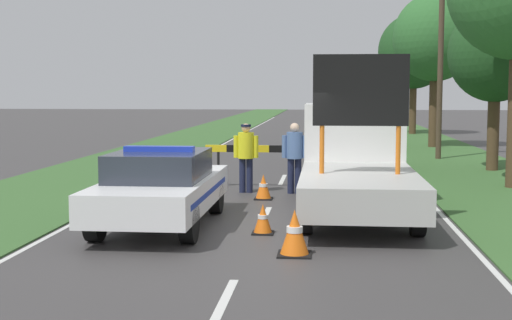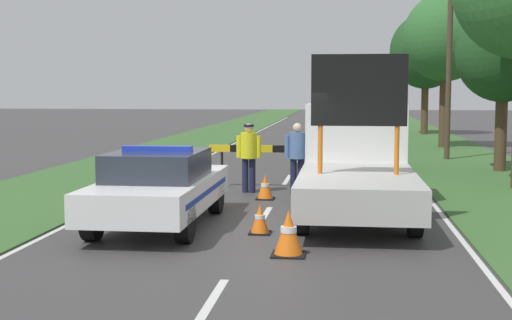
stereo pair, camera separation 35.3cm
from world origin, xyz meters
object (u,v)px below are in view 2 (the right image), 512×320
police_car (160,187)px  queued_car_hatch_blue (346,126)px  queued_car_sedan_black (351,131)px  roadside_tree_mid_right (426,51)px  work_truck (356,161)px  traffic_cone_behind_barrier (289,233)px  police_officer (249,152)px  queued_car_suv_grey (352,143)px  pedestrian_civilian (297,152)px  traffic_cone_centre_front (260,219)px  queued_car_van_white (349,120)px  roadside_tree_mid_left (445,38)px  roadside_tree_near_left (503,53)px  traffic_cone_near_truck (265,187)px  utility_pole (449,55)px  road_barrier (273,152)px  traffic_cone_near_police (203,175)px

police_car → queued_car_hatch_blue: police_car is taller
queued_car_sedan_black → queued_car_hatch_blue: bearing=-88.1°
queued_car_hatch_blue → roadside_tree_mid_right: 8.41m
work_truck → traffic_cone_behind_barrier: (-1.10, -4.26, -0.70)m
queued_car_sedan_black → police_officer: bearing=78.4°
queued_car_suv_grey → police_car: bearing=70.3°
pedestrian_civilian → traffic_cone_centre_front: 5.08m
queued_car_van_white → roadside_tree_mid_left: roadside_tree_mid_left is taller
queued_car_suv_grey → queued_car_van_white: size_ratio=0.98×
roadside_tree_near_left → queued_car_hatch_blue: bearing=110.1°
roadside_tree_near_left → roadside_tree_mid_right: 18.85m
traffic_cone_near_truck → utility_pole: size_ratio=0.08×
pedestrian_civilian → traffic_cone_behind_barrier: 6.66m
road_barrier → police_car: bearing=-102.0°
queued_car_hatch_blue → utility_pole: bearing=111.5°
traffic_cone_near_truck → utility_pole: (5.58, 10.20, 3.51)m
traffic_cone_centre_front → traffic_cone_near_truck: (-0.34, 4.00, 0.02)m
police_car → roadside_tree_mid_right: bearing=78.2°
traffic_cone_centre_front → roadside_tree_mid_left: (5.85, 19.76, 4.56)m
traffic_cone_near_police → queued_car_suv_grey: queued_car_suv_grey is taller
work_truck → roadside_tree_mid_left: size_ratio=0.90×
work_truck → traffic_cone_near_police: bearing=-42.4°
traffic_cone_behind_barrier → roadside_tree_near_left: size_ratio=0.14×
roadside_tree_mid_right → pedestrian_civilian: bearing=-103.3°
traffic_cone_near_truck → utility_pole: utility_pole is taller
police_officer → traffic_cone_near_police: 2.14m
queued_car_van_white → roadside_tree_near_left: 19.58m
road_barrier → roadside_tree_mid_right: size_ratio=0.49×
work_truck → roadside_tree_near_left: roadside_tree_near_left is taller
pedestrian_civilian → roadside_tree_mid_left: (5.51, 14.75, 3.80)m
traffic_cone_near_truck → road_barrier: bearing=90.7°
police_officer → traffic_cone_near_police: (-1.43, 1.39, -0.77)m
work_truck → traffic_cone_near_truck: size_ratio=10.52×
road_barrier → queued_car_van_white: queued_car_van_white is taller
police_car → road_barrier: 5.69m
traffic_cone_near_truck → roadside_tree_mid_left: roadside_tree_mid_left is taller
queued_car_sedan_black → queued_car_suv_grey: bearing=89.7°
traffic_cone_near_police → queued_car_sedan_black: (4.10, 11.65, 0.55)m
road_barrier → police_officer: police_officer is taller
work_truck → roadside_tree_near_left: 9.48m
traffic_cone_near_truck → police_officer: bearing=116.5°
queued_car_suv_grey → police_officer: bearing=65.8°
pedestrian_civilian → traffic_cone_behind_barrier: (0.29, -6.62, -0.67)m
traffic_cone_centre_front → utility_pole: utility_pole is taller
police_car → traffic_cone_centre_front: 2.09m
roadside_tree_near_left → roadside_tree_mid_right: (-0.25, 18.82, 1.06)m
police_car → queued_car_hatch_blue: 23.16m
police_car → traffic_cone_behind_barrier: size_ratio=6.70×
queued_car_suv_grey → queued_car_hatch_blue: (-0.14, 12.50, -0.05)m
traffic_cone_near_police → queued_car_van_white: (4.09, 22.89, 0.56)m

